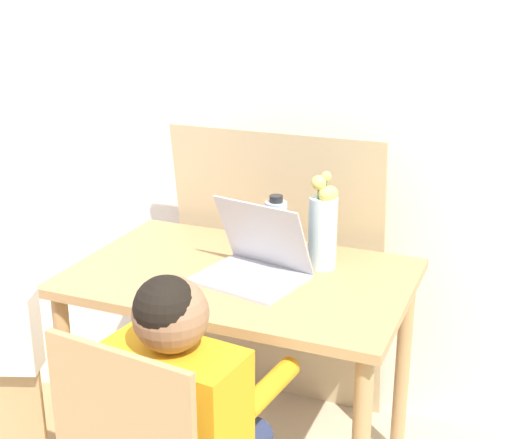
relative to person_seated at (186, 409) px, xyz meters
name	(u,v)px	position (x,y,z in m)	size (l,w,h in m)	color
wall_back	(271,84)	(-0.23, 1.15, 0.63)	(6.40, 0.05, 2.50)	white
dining_table	(241,304)	(-0.10, 0.56, 0.01)	(1.05, 0.69, 0.75)	tan
person_seated	(186,409)	(0.00, 0.00, 0.00)	(0.39, 0.46, 1.00)	orange
laptop	(256,260)	(-0.04, 0.55, 0.18)	(0.35, 0.31, 0.24)	#B2B2B7
flower_vase	(323,225)	(0.12, 0.70, 0.26)	(0.09, 0.09, 0.31)	silver
water_bottle	(276,230)	(-0.04, 0.71, 0.23)	(0.07, 0.07, 0.22)	silver
cardboard_panel	(279,273)	(-0.14, 1.01, -0.06)	(0.80, 0.17, 1.12)	tan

